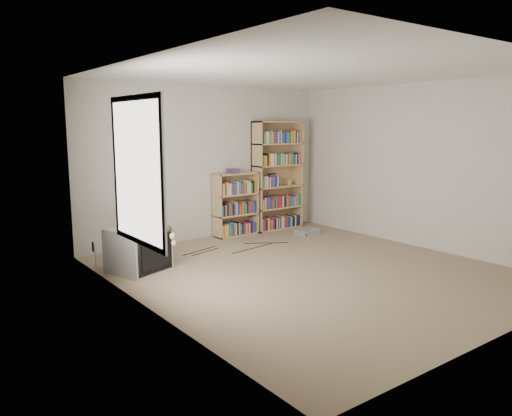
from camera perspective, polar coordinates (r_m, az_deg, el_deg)
floor at (r=6.53m, az=6.27°, el=-7.17°), size 4.50×5.00×0.01m
wall_back at (r=8.29m, az=-5.46°, el=5.17°), size 4.50×0.02×2.50m
wall_left at (r=5.04m, az=-12.58°, el=2.25°), size 0.02×5.00×2.50m
wall_right at (r=8.00m, az=18.37°, el=4.58°), size 0.02×5.00×2.50m
ceiling at (r=6.30m, az=6.69°, el=15.20°), size 4.50×5.00×0.02m
window at (r=5.21m, az=-13.42°, el=4.11°), size 0.02×1.22×1.52m
crt_tv at (r=6.60m, az=-13.35°, el=-4.63°), size 0.83×0.79×0.57m
cat at (r=6.53m, az=-12.78°, el=-1.36°), size 0.70×0.49×0.55m
bookcase_tall at (r=8.98m, az=2.42°, el=3.37°), size 0.97×0.30×1.93m
bookcase_short at (r=8.49m, az=-2.42°, el=0.16°), size 0.78×0.30×1.07m
book_stack at (r=8.39m, az=-2.61°, el=4.28°), size 0.18×0.24×0.08m
green_mug at (r=9.14m, az=3.79°, el=2.95°), size 0.08×0.08×0.09m
framed_print at (r=9.01m, az=1.88°, el=3.29°), size 0.16×0.05×0.22m
dvd_player at (r=8.66m, az=5.88°, el=-2.73°), size 0.43×0.34×0.09m
wall_outlet at (r=6.75m, az=-18.08°, el=-4.23°), size 0.01×0.08×0.13m
floor_cables at (r=7.63m, az=-1.70°, el=-4.65°), size 1.20×0.70×0.01m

